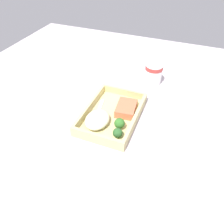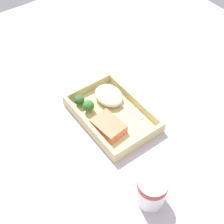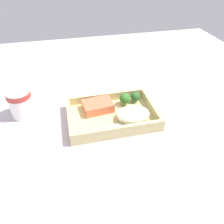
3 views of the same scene
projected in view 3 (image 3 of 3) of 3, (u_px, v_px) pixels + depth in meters
ground_plane at (112, 121)px, 73.76cm from camera, size 160.00×160.00×2.00cm
takeout_tray at (112, 117)px, 72.77cm from camera, size 28.79×19.55×1.20cm
tray_rim at (112, 112)px, 71.49cm from camera, size 28.79×19.55×2.98cm
salmon_fillet at (98, 106)px, 74.04cm from camera, size 10.56×8.13×3.04cm
mashed_potatoes at (133, 114)px, 69.86cm from camera, size 10.87×8.47×3.79cm
broccoli_floret_1 at (135, 97)px, 77.41cm from camera, size 3.38×3.38×3.86cm
broccoli_floret_2 at (125, 99)px, 75.75cm from camera, size 3.76×3.76×4.51cm
fork at (121, 124)px, 68.68cm from camera, size 15.81×4.76×0.44cm
paper_cup at (20, 102)px, 71.41cm from camera, size 7.76×7.76×9.49cm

